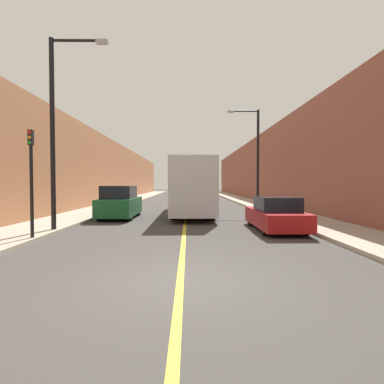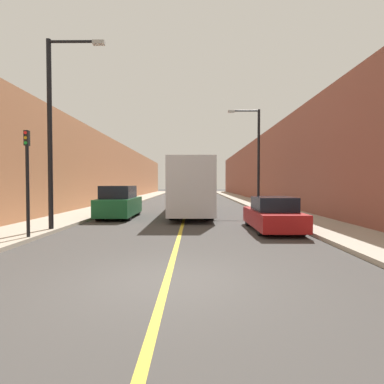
{
  "view_description": "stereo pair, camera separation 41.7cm",
  "coord_description": "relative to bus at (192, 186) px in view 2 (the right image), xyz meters",
  "views": [
    {
      "loc": [
        0.18,
        -6.39,
        2.12
      ],
      "look_at": [
        0.44,
        14.99,
        1.49
      ],
      "focal_mm": 28.0,
      "sensor_mm": 36.0,
      "label": 1
    },
    {
      "loc": [
        0.59,
        -6.39,
        2.12
      ],
      "look_at": [
        0.44,
        14.99,
        1.49
      ],
      "focal_mm": 28.0,
      "sensor_mm": 36.0,
      "label": 2
    }
  ],
  "objects": [
    {
      "name": "building_row_right",
      "position": [
        9.74,
        15.61,
        1.9
      ],
      "size": [
        4.0,
        72.0,
        7.6
      ],
      "primitive_type": "cube",
      "color": "brown",
      "rests_on": "ground"
    },
    {
      "name": "car_right_near",
      "position": [
        3.66,
        -7.44,
        -1.21
      ],
      "size": [
        1.87,
        4.48,
        1.51
      ],
      "color": "maroon",
      "rests_on": "ground"
    },
    {
      "name": "sidewalk_right",
      "position": [
        6.29,
        15.61,
        -1.82
      ],
      "size": [
        2.89,
        72.0,
        0.15
      ],
      "primitive_type": "cube",
      "color": "#A89E8C",
      "rests_on": "ground"
    },
    {
      "name": "sidewalk_left",
      "position": [
        -7.16,
        15.61,
        -1.82
      ],
      "size": [
        2.89,
        72.0,
        0.15
      ],
      "primitive_type": "cube",
      "color": "#A89E8C",
      "rests_on": "ground"
    },
    {
      "name": "building_row_left",
      "position": [
        -10.61,
        15.61,
        1.55
      ],
      "size": [
        4.0,
        72.0,
        6.89
      ],
      "primitive_type": "cube",
      "color": "#B2724C",
      "rests_on": "ground"
    },
    {
      "name": "traffic_light",
      "position": [
        -5.92,
        -9.92,
        0.38
      ],
      "size": [
        0.16,
        0.18,
        3.88
      ],
      "color": "black",
      "rests_on": "sidewalk_left"
    },
    {
      "name": "ground_plane",
      "position": [
        -0.44,
        -14.39,
        -1.9
      ],
      "size": [
        200.0,
        200.0,
        0.0
      ],
      "primitive_type": "plane",
      "color": "#3F3D3A"
    },
    {
      "name": "bus",
      "position": [
        0.0,
        0.0,
        0.0
      ],
      "size": [
        2.57,
        11.54,
        3.54
      ],
      "color": "silver",
      "rests_on": "ground"
    },
    {
      "name": "road_center_line",
      "position": [
        -0.44,
        15.61,
        -1.89
      ],
      "size": [
        0.16,
        72.0,
        0.01
      ],
      "primitive_type": "cube",
      "color": "gold",
      "rests_on": "ground"
    },
    {
      "name": "street_lamp_right",
      "position": [
        4.94,
        2.45,
        2.59
      ],
      "size": [
        2.48,
        0.24,
        7.64
      ],
      "color": "black",
      "rests_on": "sidewalk_right"
    },
    {
      "name": "street_lamp_left",
      "position": [
        -5.82,
        -7.97,
        2.81
      ],
      "size": [
        2.48,
        0.24,
        8.07
      ],
      "color": "black",
      "rests_on": "sidewalk_left"
    },
    {
      "name": "parked_suv_left",
      "position": [
        -4.41,
        -2.64,
        -0.99
      ],
      "size": [
        1.96,
        4.5,
        1.96
      ],
      "color": "#145128",
      "rests_on": "ground"
    }
  ]
}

